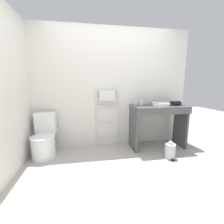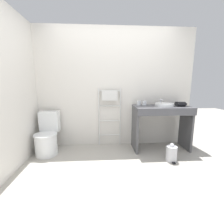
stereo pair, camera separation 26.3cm
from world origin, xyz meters
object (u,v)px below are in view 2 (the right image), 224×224
(trash_bin, at_px, (172,153))
(cup_near_edge, at_px, (145,103))
(towel_radiator, at_px, (110,105))
(sink_basin, at_px, (164,105))
(toilet, at_px, (47,137))
(cup_near_wall, at_px, (139,103))
(hair_dryer, at_px, (181,104))

(trash_bin, bearing_deg, cup_near_edge, 115.44)
(towel_radiator, height_order, sink_basin, towel_radiator)
(sink_basin, bearing_deg, cup_near_edge, 152.02)
(sink_basin, height_order, trash_bin, sink_basin)
(toilet, distance_m, cup_near_edge, 2.01)
(towel_radiator, bearing_deg, cup_near_wall, -7.41)
(towel_radiator, height_order, trash_bin, towel_radiator)
(toilet, height_order, hair_dryer, hair_dryer)
(towel_radiator, xyz_separation_m, sink_basin, (1.05, -0.28, 0.04))
(trash_bin, bearing_deg, sink_basin, 86.80)
(sink_basin, height_order, hair_dryer, hair_dryer)
(towel_radiator, distance_m, cup_near_edge, 0.72)
(cup_near_edge, bearing_deg, trash_bin, -64.56)
(toilet, height_order, sink_basin, sink_basin)
(hair_dryer, bearing_deg, sink_basin, 175.06)
(sink_basin, distance_m, cup_near_edge, 0.39)
(toilet, relative_size, towel_radiator, 0.65)
(towel_radiator, bearing_deg, hair_dryer, -12.72)
(cup_near_wall, xyz_separation_m, cup_near_edge, (0.11, -0.02, 0.00))
(sink_basin, relative_size, cup_near_wall, 4.09)
(toilet, bearing_deg, towel_radiator, 14.10)
(toilet, bearing_deg, cup_near_edge, 6.04)
(cup_near_edge, height_order, trash_bin, cup_near_edge)
(cup_near_wall, distance_m, cup_near_edge, 0.11)
(towel_radiator, distance_m, hair_dryer, 1.40)
(toilet, distance_m, towel_radiator, 1.36)
(towel_radiator, height_order, cup_near_edge, towel_radiator)
(cup_near_edge, relative_size, hair_dryer, 0.43)
(cup_near_edge, bearing_deg, hair_dryer, -17.53)
(toilet, xyz_separation_m, towel_radiator, (1.20, 0.30, 0.56))
(hair_dryer, bearing_deg, towel_radiator, 167.28)
(cup_near_wall, height_order, hair_dryer, hair_dryer)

